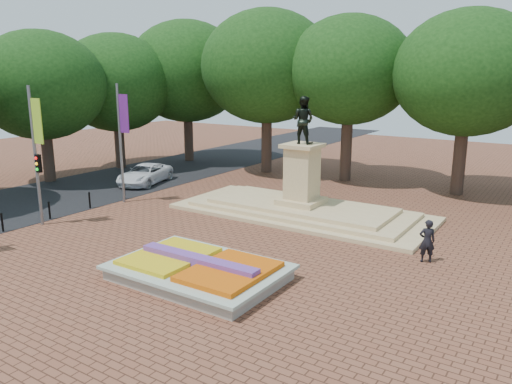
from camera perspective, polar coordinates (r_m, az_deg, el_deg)
ground at (r=21.23m, az=-5.18°, el=-7.51°), size 90.00×90.00×0.00m
asphalt_street at (r=35.04m, az=-19.51°, el=0.20°), size 9.00×90.00×0.02m
flower_bed at (r=19.05m, az=-6.52°, el=-8.84°), size 6.30×4.30×0.91m
monument at (r=27.38m, az=5.21°, el=-0.75°), size 14.00×6.00×6.40m
tree_row_back at (r=34.97m, az=16.83°, el=11.41°), size 44.80×8.80×10.43m
tree_row_street at (r=37.76m, az=-24.92°, el=10.43°), size 8.40×25.40×9.98m
banner_poles at (r=26.84m, az=-24.37°, el=4.33°), size 0.88×11.17×7.00m
bollard_row at (r=27.92m, az=-24.74°, el=-2.44°), size 0.12×13.12×0.98m
van at (r=35.75m, az=-12.59°, el=2.00°), size 3.49×5.31×1.36m
pedestrian at (r=21.58m, az=18.96°, el=-5.32°), size 0.79×0.70×1.81m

